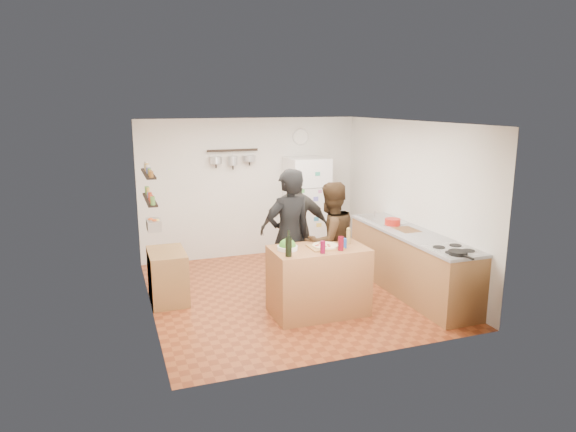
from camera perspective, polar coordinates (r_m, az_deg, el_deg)
name	(u,v)px	position (r m, az deg, el deg)	size (l,w,h in m)	color
room_shell	(282,206)	(7.72, -0.72, 1.16)	(4.20, 4.20, 4.20)	brown
prep_island	(318,281)	(6.88, 3.40, -7.19)	(1.25, 0.72, 0.91)	#A8653D
pizza_board	(325,247)	(6.75, 4.14, -3.45)	(0.42, 0.34, 0.02)	olive
pizza	(325,246)	(6.74, 4.14, -3.29)	(0.34, 0.34, 0.02)	beige
salad_bowl	(287,248)	(6.63, -0.07, -3.56)	(0.27, 0.27, 0.05)	white
wine_bottle	(289,247)	(6.33, 0.07, -3.43)	(0.08, 0.08, 0.25)	black
wine_glass_near	(323,247)	(6.49, 3.88, -3.47)	(0.07, 0.07, 0.16)	#5A0723
wine_glass_far	(341,244)	(6.63, 5.89, -3.06)	(0.07, 0.07, 0.18)	#600815
pepper_mill	(348,237)	(6.94, 6.72, -2.36)	(0.06, 0.06, 0.18)	olive
salt_canister	(344,243)	(6.74, 6.21, -3.04)	(0.08, 0.08, 0.13)	navy
person_left	(289,236)	(7.14, 0.09, -2.28)	(0.69, 0.45, 1.90)	black
person_center	(330,241)	(7.28, 4.71, -2.84)	(0.83, 0.64, 1.70)	black
person_back	(295,229)	(7.72, 0.80, -1.50)	(1.06, 0.44, 1.80)	#292724
counter_run	(411,263)	(7.84, 13.48, -5.07)	(0.63, 2.63, 0.90)	#9E7042
stove_top	(453,250)	(6.97, 17.91, -3.61)	(0.60, 0.62, 0.02)	white
skillet	(458,253)	(6.74, 18.35, -3.90)	(0.24, 0.24, 0.05)	black
sink	(383,220)	(8.41, 10.51, -0.43)	(0.50, 0.80, 0.03)	silver
cutting_board	(407,230)	(7.84, 13.04, -1.55)	(0.30, 0.40, 0.02)	brown
red_bowl	(393,222)	(8.06, 11.54, -0.64)	(0.24, 0.24, 0.10)	#B01C14
fridge	(307,207)	(9.37, 2.09, 1.01)	(0.70, 0.68, 1.80)	white
wall_clock	(301,137)	(9.51, 1.41, 8.79)	(0.30, 0.30, 0.03)	silver
spice_shelf_lower	(150,200)	(7.11, -15.10, 1.78)	(0.12, 1.00, 0.03)	black
spice_shelf_upper	(148,174)	(7.06, -15.26, 4.57)	(0.12, 1.00, 0.03)	black
produce_basket	(154,225)	(7.18, -14.70, -0.95)	(0.18, 0.35, 0.14)	silver
side_table	(168,276)	(7.51, -13.22, -6.51)	(0.50, 0.80, 0.73)	#A47C44
pot_rack	(233,150)	(9.06, -6.18, 7.27)	(0.90, 0.04, 0.04)	black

